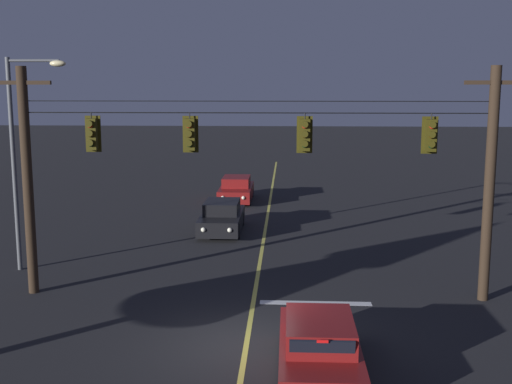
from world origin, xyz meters
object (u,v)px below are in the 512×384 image
traffic_light_left_inner (190,134)px  traffic_light_leftmost (92,134)px  traffic_light_centre (305,135)px  car_waiting_near_lane (319,349)px  car_oncoming_lead (222,217)px  street_lamp_corner (22,144)px  car_oncoming_trailing (236,190)px  traffic_light_right_inner (431,135)px

traffic_light_left_inner → traffic_light_leftmost: bearing=180.0°
traffic_light_leftmost → traffic_light_centre: same height
car_waiting_near_lane → car_oncoming_lead: same height
street_lamp_corner → traffic_light_left_inner: bearing=-21.8°
traffic_light_left_inner → traffic_light_centre: bearing=0.0°
traffic_light_left_inner → street_lamp_corner: 6.81m
car_oncoming_trailing → traffic_light_centre: bearing=-78.4°
traffic_light_left_inner → traffic_light_centre: size_ratio=1.00×
street_lamp_corner → traffic_light_centre: bearing=-14.4°
traffic_light_left_inner → car_waiting_near_lane: bearing=-56.0°
car_oncoming_trailing → traffic_light_leftmost: bearing=-100.3°
car_waiting_near_lane → traffic_light_centre: bearing=92.6°
traffic_light_leftmost → traffic_light_left_inner: same height
traffic_light_leftmost → traffic_light_left_inner: size_ratio=1.00×
car_oncoming_lead → car_oncoming_trailing: size_ratio=1.00×
traffic_light_leftmost → car_oncoming_lead: 10.47m
traffic_light_left_inner → car_waiting_near_lane: 8.02m
car_waiting_near_lane → traffic_light_left_inner: bearing=124.0°
traffic_light_right_inner → car_waiting_near_lane: 7.92m
traffic_light_right_inner → car_waiting_near_lane: traffic_light_right_inner is taller
traffic_light_centre → car_waiting_near_lane: size_ratio=0.28×
car_waiting_near_lane → street_lamp_corner: (-10.04, 8.06, 3.90)m
car_oncoming_lead → car_oncoming_trailing: same height
traffic_light_right_inner → car_oncoming_trailing: bearing=113.2°
traffic_light_centre → car_oncoming_lead: traffic_light_centre is taller
traffic_light_leftmost → traffic_light_right_inner: same height
traffic_light_left_inner → traffic_light_right_inner: (7.24, 0.00, 0.00)m
traffic_light_leftmost → car_oncoming_lead: (3.04, 8.99, -4.44)m
traffic_light_left_inner → car_oncoming_lead: traffic_light_left_inner is taller
traffic_light_centre → car_oncoming_trailing: traffic_light_centre is taller
traffic_light_leftmost → traffic_light_right_inner: (10.27, 0.00, 0.00)m
traffic_light_left_inner → traffic_light_right_inner: size_ratio=1.00×
car_waiting_near_lane → car_oncoming_trailing: bearing=99.4°
traffic_light_right_inner → car_oncoming_lead: size_ratio=0.28×
traffic_light_right_inner → car_waiting_near_lane: size_ratio=0.28×
traffic_light_leftmost → traffic_light_centre: size_ratio=1.00×
traffic_light_leftmost → car_oncoming_trailing: (3.06, 16.84, -4.44)m
traffic_light_centre → car_oncoming_lead: (-3.48, 8.99, -4.44)m
car_waiting_near_lane → car_oncoming_trailing: (-3.70, 22.38, -0.00)m
traffic_light_right_inner → street_lamp_corner: (-13.55, 2.52, -0.53)m
traffic_light_centre → car_waiting_near_lane: bearing=-87.4°
traffic_light_left_inner → traffic_light_centre: (3.49, 0.00, 0.00)m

